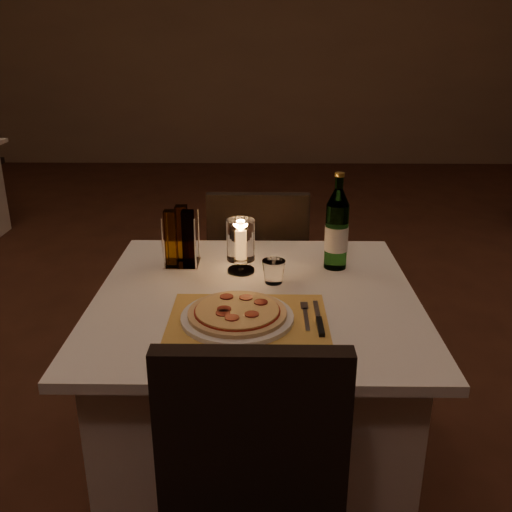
{
  "coord_description": "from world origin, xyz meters",
  "views": [
    {
      "loc": [
        0.3,
        -2.13,
        1.49
      ],
      "look_at": [
        0.27,
        -0.5,
        0.86
      ],
      "focal_mm": 40.0,
      "sensor_mm": 36.0,
      "label": 1
    }
  ],
  "objects_px": {
    "chair_far": "(258,265)",
    "tumbler": "(274,272)",
    "plate": "(237,317)",
    "main_table": "(256,393)",
    "water_bottle": "(337,230)",
    "pizza": "(237,312)",
    "hurricane_candle": "(241,242)"
  },
  "relations": [
    {
      "from": "pizza",
      "to": "chair_far",
      "type": "bearing_deg",
      "value": 86.8
    },
    {
      "from": "tumbler",
      "to": "hurricane_candle",
      "type": "bearing_deg",
      "value": 140.66
    },
    {
      "from": "plate",
      "to": "hurricane_candle",
      "type": "xyz_separation_m",
      "value": [
        -0.0,
        0.36,
        0.1
      ]
    },
    {
      "from": "pizza",
      "to": "hurricane_candle",
      "type": "distance_m",
      "value": 0.37
    },
    {
      "from": "hurricane_candle",
      "to": "pizza",
      "type": "bearing_deg",
      "value": -89.41
    },
    {
      "from": "pizza",
      "to": "tumbler",
      "type": "relative_size",
      "value": 3.66
    },
    {
      "from": "chair_far",
      "to": "tumbler",
      "type": "relative_size",
      "value": 11.76
    },
    {
      "from": "pizza",
      "to": "hurricane_candle",
      "type": "relative_size",
      "value": 1.51
    },
    {
      "from": "water_bottle",
      "to": "hurricane_candle",
      "type": "distance_m",
      "value": 0.33
    },
    {
      "from": "main_table",
      "to": "plate",
      "type": "distance_m",
      "value": 0.42
    },
    {
      "from": "tumbler",
      "to": "pizza",
      "type": "bearing_deg",
      "value": -111.42
    },
    {
      "from": "plate",
      "to": "hurricane_candle",
      "type": "height_order",
      "value": "hurricane_candle"
    },
    {
      "from": "main_table",
      "to": "plate",
      "type": "height_order",
      "value": "plate"
    },
    {
      "from": "main_table",
      "to": "chair_far",
      "type": "xyz_separation_m",
      "value": [
        0.0,
        0.71,
        0.18
      ]
    },
    {
      "from": "plate",
      "to": "water_bottle",
      "type": "relative_size",
      "value": 0.96
    },
    {
      "from": "plate",
      "to": "pizza",
      "type": "xyz_separation_m",
      "value": [
        0.0,
        0.0,
        0.02
      ]
    },
    {
      "from": "pizza",
      "to": "hurricane_candle",
      "type": "xyz_separation_m",
      "value": [
        -0.0,
        0.36,
        0.08
      ]
    },
    {
      "from": "main_table",
      "to": "pizza",
      "type": "xyz_separation_m",
      "value": [
        -0.05,
        -0.18,
        0.39
      ]
    },
    {
      "from": "tumbler",
      "to": "water_bottle",
      "type": "distance_m",
      "value": 0.27
    },
    {
      "from": "tumbler",
      "to": "hurricane_candle",
      "type": "distance_m",
      "value": 0.16
    },
    {
      "from": "chair_far",
      "to": "pizza",
      "type": "distance_m",
      "value": 0.92
    },
    {
      "from": "main_table",
      "to": "tumbler",
      "type": "xyz_separation_m",
      "value": [
        0.06,
        0.09,
        0.4
      ]
    },
    {
      "from": "plate",
      "to": "tumbler",
      "type": "relative_size",
      "value": 4.18
    },
    {
      "from": "main_table",
      "to": "chair_far",
      "type": "relative_size",
      "value": 1.11
    },
    {
      "from": "hurricane_candle",
      "to": "tumbler",
      "type": "bearing_deg",
      "value": -39.34
    },
    {
      "from": "chair_far",
      "to": "water_bottle",
      "type": "relative_size",
      "value": 2.69
    },
    {
      "from": "plate",
      "to": "hurricane_candle",
      "type": "distance_m",
      "value": 0.37
    },
    {
      "from": "chair_far",
      "to": "water_bottle",
      "type": "height_order",
      "value": "water_bottle"
    },
    {
      "from": "chair_far",
      "to": "plate",
      "type": "relative_size",
      "value": 2.81
    },
    {
      "from": "plate",
      "to": "tumbler",
      "type": "distance_m",
      "value": 0.29
    },
    {
      "from": "pizza",
      "to": "water_bottle",
      "type": "height_order",
      "value": "water_bottle"
    },
    {
      "from": "hurricane_candle",
      "to": "chair_far",
      "type": "bearing_deg",
      "value": 84.24
    }
  ]
}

